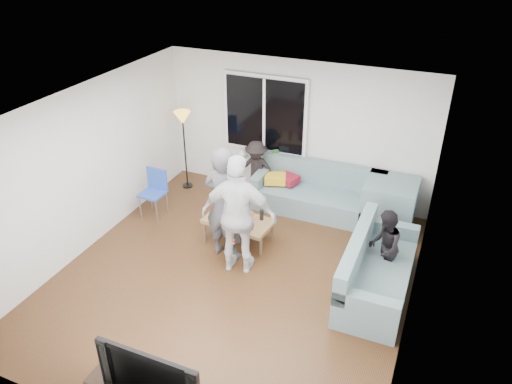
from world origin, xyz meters
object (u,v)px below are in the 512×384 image
at_px(television, 155,370).
at_px(coffee_table, 239,230).
at_px(sofa_back_section, 317,190).
at_px(side_chair, 153,194).
at_px(sofa_right_section, 379,267).
at_px(floor_lamp, 185,151).
at_px(player_right, 239,216).
at_px(spectator_right, 384,247).
at_px(spectator_back, 256,170).
at_px(player_left, 225,204).

bearing_deg(television, coffee_table, 100.76).
relative_size(sofa_back_section, side_chair, 2.67).
distance_m(sofa_right_section, coffee_table, 2.39).
bearing_deg(floor_lamp, coffee_table, -37.18).
relative_size(coffee_table, side_chair, 1.28).
distance_m(player_right, television, 2.72).
bearing_deg(floor_lamp, spectator_right, -19.00).
distance_m(side_chair, floor_lamp, 1.23).
bearing_deg(sofa_right_section, spectator_right, 0.00).
distance_m(floor_lamp, television, 5.24).
distance_m(side_chair, spectator_back, 1.95).
bearing_deg(sofa_back_section, coffee_table, -122.99).
xyz_separation_m(side_chair, television, (2.36, -3.50, 0.34)).
height_order(player_left, player_right, player_right).
xyz_separation_m(player_right, spectator_back, (-0.61, 2.10, -0.36)).
xyz_separation_m(spectator_right, television, (-1.71, -3.28, 0.19)).
relative_size(player_left, spectator_back, 1.61).
distance_m(sofa_back_section, player_right, 2.22).
bearing_deg(television, player_right, 96.65).
distance_m(floor_lamp, player_right, 2.86).
distance_m(player_right, spectator_right, 2.13).
relative_size(floor_lamp, player_left, 0.84).
distance_m(sofa_right_section, floor_lamp, 4.42).
height_order(sofa_right_section, spectator_back, spectator_back).
height_order(coffee_table, floor_lamp, floor_lamp).
bearing_deg(floor_lamp, side_chair, -90.00).
relative_size(coffee_table, player_right, 0.58).
bearing_deg(sofa_back_section, spectator_back, 178.57).
height_order(sofa_right_section, television, television).
bearing_deg(television, side_chair, 124.08).
distance_m(player_right, spectator_back, 2.22).
distance_m(sofa_back_section, television, 4.79).
bearing_deg(side_chair, spectator_back, 43.55).
height_order(coffee_table, player_left, player_left).
height_order(coffee_table, player_right, player_right).
relative_size(side_chair, television, 0.76).
height_order(sofa_back_section, spectator_back, spectator_back).
relative_size(sofa_right_section, spectator_right, 1.74).
xyz_separation_m(sofa_right_section, television, (-1.71, -2.99, 0.34)).
relative_size(sofa_back_section, coffee_table, 2.09).
distance_m(spectator_right, spectator_back, 3.04).
bearing_deg(spectator_right, floor_lamp, -116.40).
bearing_deg(sofa_right_section, sofa_back_section, 38.85).
bearing_deg(spectator_back, player_left, -88.68).
bearing_deg(player_left, floor_lamp, -40.33).
xyz_separation_m(sofa_back_section, side_chair, (-2.64, -1.27, 0.01)).
relative_size(sofa_back_section, player_left, 1.23).
bearing_deg(player_right, spectator_right, -174.08).
relative_size(sofa_back_section, player_right, 1.22).
bearing_deg(television, sofa_right_section, 60.30).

